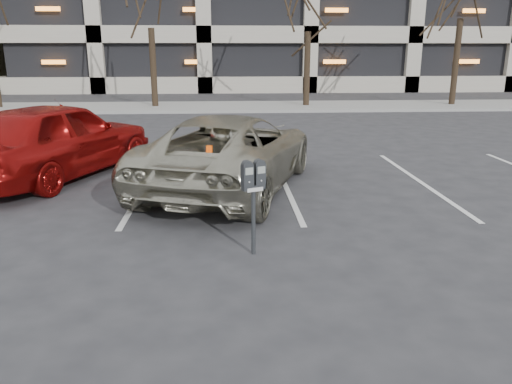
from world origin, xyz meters
The scene contains 6 objects.
ground centered at (0.00, 0.00, 0.00)m, with size 140.00×140.00×0.00m, color #28282B.
sidewalk centered at (0.00, 16.00, 0.06)m, with size 80.00×4.00×0.12m, color gray.
stall_lines centered at (-1.40, 2.30, 0.01)m, with size 16.90×5.20×0.00m.
parking_meter centered at (0.57, -1.26, 0.96)m, with size 0.34×0.23×1.25m.
suv_silver centered at (0.30, 2.09, 0.72)m, with size 3.94×5.68×1.45m.
car_red centered at (-3.31, 3.16, 0.82)m, with size 1.93×4.80×1.63m, color maroon.
Camera 1 is at (0.24, -7.40, 2.62)m, focal length 35.00 mm.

